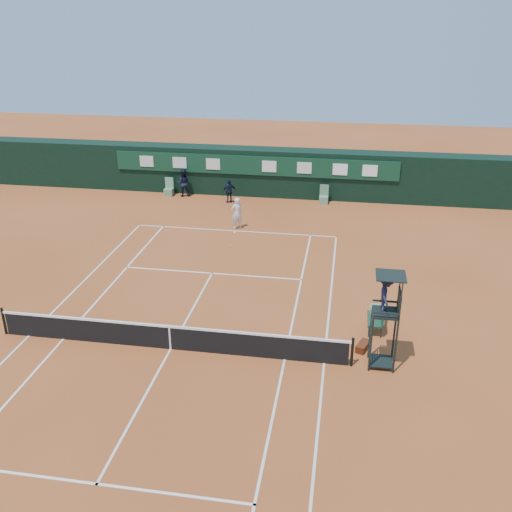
{
  "coord_description": "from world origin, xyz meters",
  "views": [
    {
      "loc": [
        5.84,
        -16.65,
        11.27
      ],
      "look_at": [
        2.12,
        6.0,
        1.2
      ],
      "focal_mm": 40.0,
      "sensor_mm": 36.0,
      "label": 1
    }
  ],
  "objects_px": {
    "player_bench": "(378,316)",
    "player": "(237,213)",
    "tennis_net": "(170,337)",
    "cooler": "(378,314)",
    "umpire_chair": "(386,302)"
  },
  "relations": [
    {
      "from": "player",
      "to": "cooler",
      "type": "bearing_deg",
      "value": 91.78
    },
    {
      "from": "tennis_net",
      "to": "cooler",
      "type": "distance_m",
      "value": 8.02
    },
    {
      "from": "umpire_chair",
      "to": "player",
      "type": "xyz_separation_m",
      "value": [
        -7.36,
        12.09,
        -1.57
      ]
    },
    {
      "from": "umpire_chair",
      "to": "player",
      "type": "distance_m",
      "value": 14.24
    },
    {
      "from": "player_bench",
      "to": "player",
      "type": "distance_m",
      "value": 12.22
    },
    {
      "from": "player_bench",
      "to": "tennis_net",
      "type": "bearing_deg",
      "value": -160.96
    },
    {
      "from": "tennis_net",
      "to": "player_bench",
      "type": "bearing_deg",
      "value": 19.04
    },
    {
      "from": "player_bench",
      "to": "cooler",
      "type": "bearing_deg",
      "value": 88.27
    },
    {
      "from": "tennis_net",
      "to": "player",
      "type": "xyz_separation_m",
      "value": [
        0.02,
        12.31,
        0.38
      ]
    },
    {
      "from": "tennis_net",
      "to": "umpire_chair",
      "type": "distance_m",
      "value": 7.63
    },
    {
      "from": "tennis_net",
      "to": "umpire_chair",
      "type": "xyz_separation_m",
      "value": [
        7.37,
        0.21,
        1.95
      ]
    },
    {
      "from": "tennis_net",
      "to": "cooler",
      "type": "height_order",
      "value": "tennis_net"
    },
    {
      "from": "umpire_chair",
      "to": "player_bench",
      "type": "bearing_deg",
      "value": 90.75
    },
    {
      "from": "umpire_chair",
      "to": "player",
      "type": "relative_size",
      "value": 1.93
    },
    {
      "from": "cooler",
      "to": "player",
      "type": "height_order",
      "value": "player"
    }
  ]
}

